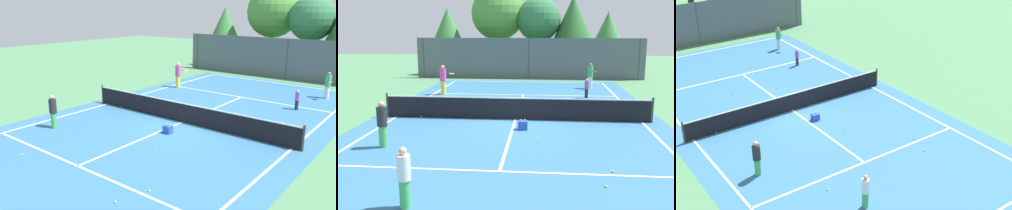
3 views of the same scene
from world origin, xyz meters
TOP-DOWN VIEW (x-y plane):
  - ground_plane at (0.00, 0.00)m, footprint 80.00×80.00m
  - court_surface at (0.00, 0.00)m, footprint 13.00×25.00m
  - tennis_net at (0.00, 0.00)m, footprint 11.90×0.10m
  - perimeter_fence at (0.00, 14.00)m, footprint 18.00×0.12m
  - tree_0 at (-7.07, 16.46)m, footprint 3.07×3.07m
  - tree_1 at (0.69, 17.03)m, footprint 3.75×3.75m
  - tree_3 at (-2.84, 17.53)m, footprint 4.61×4.61m
  - player_0 at (3.70, 5.75)m, footprint 0.24×0.24m
  - player_2 at (-4.24, -4.48)m, footprint 0.35×0.35m
  - player_3 at (-4.87, 6.14)m, footprint 0.89×0.79m
  - player_4 at (4.32, 9.45)m, footprint 0.65×0.92m
  - ball_crate at (0.41, -1.69)m, footprint 0.38×0.32m
  - tennis_ball_0 at (-3.48, 10.42)m, footprint 0.07×0.07m
  - tennis_ball_1 at (0.71, 3.14)m, footprint 0.07×0.07m
  - tennis_ball_2 at (2.92, 2.17)m, footprint 0.07×0.07m
  - tennis_ball_3 at (0.78, 7.07)m, footprint 0.07×0.07m
  - tennis_ball_4 at (4.62, 7.16)m, footprint 0.07×0.07m
  - tennis_ball_5 at (1.05, -3.38)m, footprint 0.07×0.07m
  - tennis_ball_6 at (0.85, 6.11)m, footprint 0.07×0.07m
  - tennis_ball_7 at (3.91, 10.52)m, footprint 0.07×0.07m
  - tennis_ball_8 at (-4.33, -0.01)m, footprint 0.07×0.07m
  - tennis_ball_9 at (-2.96, 5.15)m, footprint 0.07×0.07m
  - tennis_ball_10 at (-2.49, -7.15)m, footprint 0.07×0.07m
  - tennis_ball_11 at (3.23, -6.16)m, footprint 0.07×0.07m
  - tennis_ball_12 at (-1.77, 3.91)m, footprint 0.07×0.07m
  - tennis_ball_13 at (2.87, -7.25)m, footprint 0.07×0.07m

SIDE VIEW (x-z plane):
  - ground_plane at x=0.00m, z-range 0.00..0.00m
  - court_surface at x=0.00m, z-range 0.00..0.01m
  - tennis_ball_0 at x=-3.48m, z-range 0.00..0.07m
  - tennis_ball_1 at x=0.71m, z-range 0.00..0.07m
  - tennis_ball_2 at x=2.92m, z-range 0.00..0.07m
  - tennis_ball_3 at x=0.78m, z-range 0.00..0.07m
  - tennis_ball_4 at x=4.62m, z-range 0.00..0.07m
  - tennis_ball_5 at x=1.05m, z-range 0.00..0.07m
  - tennis_ball_6 at x=0.85m, z-range 0.00..0.07m
  - tennis_ball_7 at x=3.91m, z-range 0.00..0.07m
  - tennis_ball_8 at x=-4.33m, z-range 0.00..0.07m
  - tennis_ball_9 at x=-2.96m, z-range 0.00..0.07m
  - tennis_ball_10 at x=-2.49m, z-range 0.00..0.07m
  - tennis_ball_11 at x=3.23m, z-range 0.00..0.07m
  - tennis_ball_12 at x=-1.77m, z-range 0.00..0.07m
  - tennis_ball_13 at x=2.87m, z-range 0.00..0.07m
  - ball_crate at x=0.41m, z-range -0.03..0.40m
  - tennis_net at x=0.00m, z-range -0.04..1.06m
  - player_0 at x=3.70m, z-range 0.01..1.15m
  - player_2 at x=-4.24m, z-range 0.02..1.64m
  - player_4 at x=4.32m, z-range 0.03..1.70m
  - player_3 at x=-4.87m, z-range 0.03..1.82m
  - perimeter_fence at x=0.00m, z-range 0.00..3.20m
  - tree_0 at x=-7.07m, z-range 1.10..6.74m
  - tree_1 at x=0.69m, z-range 1.36..7.92m
  - tree_3 at x=-2.84m, z-range 1.44..8.95m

